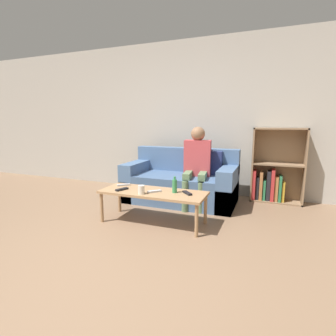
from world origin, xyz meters
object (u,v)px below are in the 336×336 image
Objects in this scene: tv_remote_0 at (154,191)px; coffee_table at (153,194)px; cup_near at (141,190)px; bottle at (175,186)px; tv_remote_1 at (187,193)px; person_adult at (197,160)px; bookshelf at (274,173)px; couch at (181,183)px; tv_remote_2 at (122,189)px; tv_remote_3 at (124,185)px.

coffee_table is at bearing 178.30° from tv_remote_0.
cup_near is 0.17m from tv_remote_0.
tv_remote_1 is at bearing 0.24° from bottle.
person_adult is at bearing 71.05° from cup_near.
bookshelf is at bearing 49.16° from cup_near.
bottle is (0.24, -0.95, 0.20)m from couch.
coffee_table is 6.59× the size of bottle.
couch is at bearing 69.14° from tv_remote_1.
couch is 10.95× the size of tv_remote_0.
bookshelf is 1.25m from person_adult.
person_adult is 0.93m from tv_remote_1.
bookshelf reaches higher than tv_remote_1.
tv_remote_0 is 0.89× the size of tv_remote_2.
cup_near reaches higher than tv_remote_3.
person_adult reaches higher than couch.
tv_remote_3 is (-0.52, 0.15, 0.00)m from tv_remote_0.
couch is 9.70× the size of tv_remote_2.
tv_remote_2 is (-0.68, -1.01, -0.26)m from person_adult.
tv_remote_2 is at bearing -16.56° from tv_remote_3.
couch reaches higher than tv_remote_0.
coffee_table is (-1.37, -1.51, -0.08)m from bookshelf.
bookshelf is (1.34, 0.53, 0.16)m from couch.
person_adult is 1.24m from tv_remote_2.
tv_remote_0 is at bearing 31.34° from tv_remote_3.
tv_remote_0 is (0.11, 0.12, -0.04)m from cup_near.
bookshelf reaches higher than tv_remote_2.
tv_remote_3 is 0.75m from bottle.
couch is at bearing 107.54° from tv_remote_3.
bookshelf is at bearing 53.15° from bottle.
tv_remote_2 is at bearing 167.08° from cup_near.
coffee_table is 0.50m from tv_remote_3.
couch is 1.45m from bookshelf.
couch is at bearing 157.63° from person_adult.
tv_remote_0 is 0.54m from tv_remote_3.
tv_remote_0 is at bearing -113.09° from person_adult.
tv_remote_2 is at bearing -110.77° from couch.
tv_remote_1 is 0.17m from bottle.
tv_remote_1 is at bearing 55.28° from tv_remote_0.
person_adult reaches higher than bottle.
coffee_table is at bearing -132.20° from bookshelf.
bookshelf is at bearing 93.44° from tv_remote_0.
tv_remote_2 is at bearing -168.69° from bottle.
cup_near is 0.67× the size of tv_remote_0.
cup_near is 0.32m from tv_remote_2.
bookshelf is 5.83× the size of bottle.
tv_remote_3 is at bearing -142.93° from bookshelf.
bookshelf is 2.21m from cup_near.
bottle reaches higher than tv_remote_0.
tv_remote_0 is 0.25m from bottle.
coffee_table is 8.34× the size of tv_remote_0.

